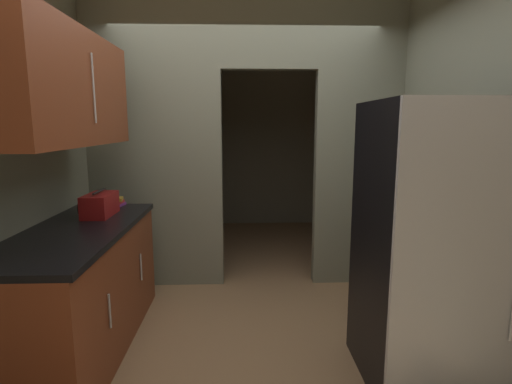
% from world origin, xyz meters
% --- Properties ---
extents(ground, '(20.00, 20.00, 0.00)m').
position_xyz_m(ground, '(0.00, 0.00, 0.00)').
color(ground, '#93704C').
extents(kitchen_partition, '(3.03, 0.12, 2.84)m').
position_xyz_m(kitchen_partition, '(-0.07, 1.27, 1.52)').
color(kitchen_partition, gray).
rests_on(kitchen_partition, ground).
extents(adjoining_room_shell, '(3.03, 2.58, 2.84)m').
position_xyz_m(adjoining_room_shell, '(0.00, 3.01, 1.42)').
color(adjoining_room_shell, gray).
rests_on(adjoining_room_shell, ground).
extents(refrigerator, '(0.70, 0.80, 1.74)m').
position_xyz_m(refrigerator, '(1.08, -0.33, 0.87)').
color(refrigerator, black).
rests_on(refrigerator, ground).
extents(lower_cabinet_run, '(0.67, 1.74, 0.89)m').
position_xyz_m(lower_cabinet_run, '(-1.18, 0.07, 0.45)').
color(lower_cabinet_run, brown).
rests_on(lower_cabinet_run, ground).
extents(upper_cabinet_counterside, '(0.36, 1.56, 0.74)m').
position_xyz_m(upper_cabinet_counterside, '(-1.18, 0.07, 1.83)').
color(upper_cabinet_counterside, brown).
extents(boombox, '(0.20, 0.37, 0.20)m').
position_xyz_m(boombox, '(-1.15, 0.47, 0.98)').
color(boombox, maroon).
rests_on(boombox, lower_cabinet_run).
extents(book_stack, '(0.15, 0.18, 0.07)m').
position_xyz_m(book_stack, '(-1.15, 0.86, 0.93)').
color(book_stack, '#8C3893').
rests_on(book_stack, lower_cabinet_run).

